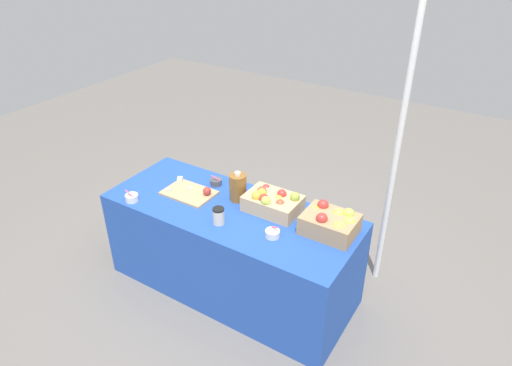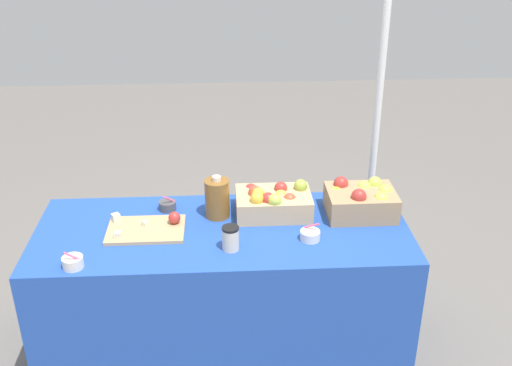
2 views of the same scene
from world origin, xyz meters
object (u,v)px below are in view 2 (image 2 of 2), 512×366
Objects in this scene: apple_crate_middle at (274,201)px; cider_jug at (217,198)px; cutting_board_front at (148,228)px; sample_bowl_far at (310,235)px; apple_crate_left at (361,200)px; tent_pole at (377,114)px; coffee_cup at (231,238)px; sample_bowl_mid at (73,262)px; sample_bowl_near at (167,205)px.

cider_jug reaches higher than apple_crate_middle.
cider_jug reaches higher than cutting_board_front.
apple_crate_middle is 0.30m from cider_jug.
sample_bowl_far reaches higher than cutting_board_front.
apple_crate_middle is 1.71× the size of cider_jug.
apple_crate_left is 0.16× the size of tent_pole.
apple_crate_left reaches higher than apple_crate_middle.
coffee_cup is (-0.23, -0.34, -0.01)m from apple_crate_middle.
apple_crate_middle reaches higher than sample_bowl_mid.
cutting_board_front is at bearing 170.82° from sample_bowl_far.
sample_bowl_mid is at bearing -147.70° from tent_pole.
cider_jug is 0.11× the size of tent_pole.
tent_pole is at bearing 31.22° from cider_jug.
sample_bowl_near is at bearing 174.25° from apple_crate_left.
sample_bowl_far is at bearing -25.81° from sample_bowl_near.
apple_crate_middle is 3.99× the size of sample_bowl_far.
tent_pole is at bearing 45.38° from coffee_cup.
sample_bowl_far is 0.53m from cider_jug.
apple_crate_left is 0.76m from coffee_cup.
tent_pole is (1.32, 0.72, 0.33)m from cutting_board_front.
sample_bowl_far is (0.16, -0.27, -0.05)m from apple_crate_middle.
apple_crate_left is at bearing -109.10° from tent_pole.
apple_crate_left reaches higher than sample_bowl_far.
sample_bowl_mid is at bearing -170.94° from sample_bowl_far.
sample_bowl_mid is 1.02× the size of sample_bowl_far.
sample_bowl_far is at bearing -9.18° from cutting_board_front.
sample_bowl_mid is at bearing -135.05° from cutting_board_front.
sample_bowl_near is at bearing 128.52° from coffee_cup.
cider_jug is (-0.76, 0.02, 0.03)m from apple_crate_left.
cutting_board_front is 3.17× the size of coffee_cup.
apple_crate_middle is 3.90× the size of sample_bowl_mid.
sample_bowl_near is at bearing -157.94° from tent_pole.
sample_bowl_near is at bearing 69.35° from cutting_board_front.
cider_jug is at bearing 33.84° from sample_bowl_mid.
apple_crate_middle reaches higher than cutting_board_front.
cider_jug is at bearing 100.64° from coffee_cup.
apple_crate_left is 2.92× the size of coffee_cup.
cider_jug is at bearing 149.77° from sample_bowl_far.
cutting_board_front is 3.92× the size of sample_bowl_far.
cider_jug is 1.15m from tent_pole.
cider_jug reaches higher than coffee_cup.
cider_jug is at bearing -17.56° from sample_bowl_near.
sample_bowl_far is 0.40m from coffee_cup.
cutting_board_front is 0.82m from sample_bowl_far.
apple_crate_middle is 0.67m from cutting_board_front.
tent_pole reaches higher than sample_bowl_near.
apple_crate_left is at bearing 5.98° from cutting_board_front.
sample_bowl_near is at bearing 154.19° from sample_bowl_far.
apple_crate_middle reaches higher than coffee_cup.
apple_crate_left is at bearing 24.19° from coffee_cup.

